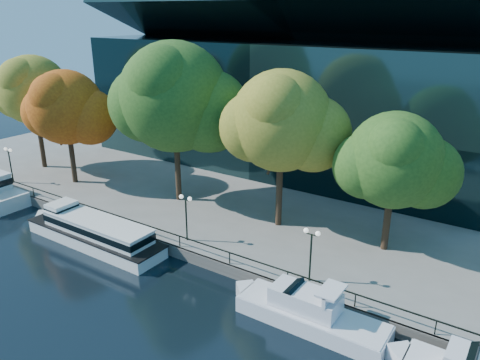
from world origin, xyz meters
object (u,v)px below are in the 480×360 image
Objects in this scene: tree_1 at (67,109)px; lamp_2 at (311,243)px; lamp_1 at (186,207)px; tree_2 at (176,100)px; tour_boat at (91,230)px; tree_0 at (34,92)px; tree_3 at (283,123)px; cruiser_near at (306,311)px; tree_4 at (396,163)px; lamp_0 at (9,157)px.

lamp_2 is (31.05, -3.99, -5.36)m from tree_1.
lamp_1 and lamp_2 have the same top height.
tree_2 is at bearing 134.26° from lamp_1.
lamp_2 is (19.25, 3.58, 2.73)m from tour_boat.
tree_0 is 3.37× the size of lamp_2.
tour_boat is 19.01m from tree_3.
cruiser_near is at bearing -12.87° from tree_1.
tree_4 is 2.80× the size of lamp_0.
tree_3 reaches higher than tree_4.
tree_0 is at bearing 167.56° from cruiser_near.
tree_2 reaches higher than lamp_0.
tree_1 is 34.38m from tree_4.
tree_2 is at bearing 18.93° from lamp_0.
tree_0 is (-19.57, 9.03, 9.05)m from tour_boat.
lamp_0 and lamp_2 have the same top height.
tree_0 is at bearing -176.90° from tree_4.
lamp_2 is at bearing -47.71° from tree_3.
tree_1 is at bearing 147.31° from tour_boat.
tree_3 is at bearing -175.33° from tree_4.
tree_3 reaches higher than cruiser_near.
tree_2 is (21.06, 1.11, 0.98)m from tree_0.
tree_3 is 3.44× the size of lamp_1.
cruiser_near is 4.76m from lamp_2.
tree_2 reaches higher than tree_1.
tree_0 is 7.96m from tree_1.
lamp_0 is at bearing 180.00° from lamp_2.
lamp_0 is at bearing 168.49° from tour_boat.
lamp_0 is 25.48m from lamp_1.
lamp_0 is at bearing -145.48° from tree_1.
tree_4 is 2.80× the size of lamp_2.
tree_0 is at bearing 169.41° from tree_1.
tree_1 reaches higher than lamp_0.
lamp_1 is at bearing 164.98° from cruiser_near.
tree_0 is 3.37× the size of lamp_0.
tree_2 reaches higher than tree_4.
tree_4 is (41.93, 2.27, -1.92)m from tree_0.
tree_1 is 3.11× the size of lamp_2.
tree_2 is at bearing -176.81° from tree_4.
lamp_2 reaches higher than tour_boat.
tree_2 is at bearing 152.49° from cruiser_near.
tree_3 is at bearing 132.29° from lamp_2.
cruiser_near is 34.32m from tree_1.
tree_4 reaches higher than lamp_0.
lamp_1 is at bearing -11.22° from tree_0.
tree_4 is at bearing 3.10° from tree_0.
tree_2 is 1.40× the size of tree_4.
tree_1 is 3.11× the size of lamp_0.
lamp_1 is (27.44, -5.44, -6.33)m from tree_0.
tour_boat is 1.15× the size of tree_0.
tree_1 is 1.11× the size of tree_4.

